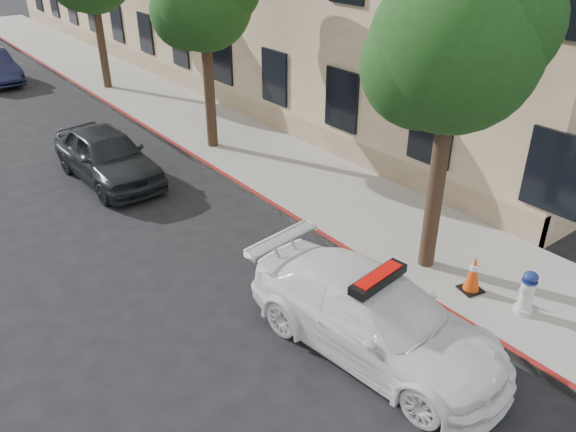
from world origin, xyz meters
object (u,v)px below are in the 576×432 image
(parked_car_mid, at_px, (107,155))
(fire_hydrant, at_px, (527,293))
(police_car, at_px, (375,316))
(traffic_cone, at_px, (473,274))

(parked_car_mid, relative_size, fire_hydrant, 4.99)
(police_car, bearing_deg, fire_hydrant, -29.64)
(police_car, xyz_separation_m, fire_hydrant, (2.56, -1.03, -0.10))
(police_car, distance_m, parked_car_mid, 8.83)
(parked_car_mid, height_order, traffic_cone, parked_car_mid)
(fire_hydrant, height_order, traffic_cone, fire_hydrant)
(traffic_cone, bearing_deg, police_car, 177.61)
(parked_car_mid, distance_m, fire_hydrant, 10.38)
(fire_hydrant, bearing_deg, parked_car_mid, 120.23)
(fire_hydrant, bearing_deg, traffic_cone, 112.26)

